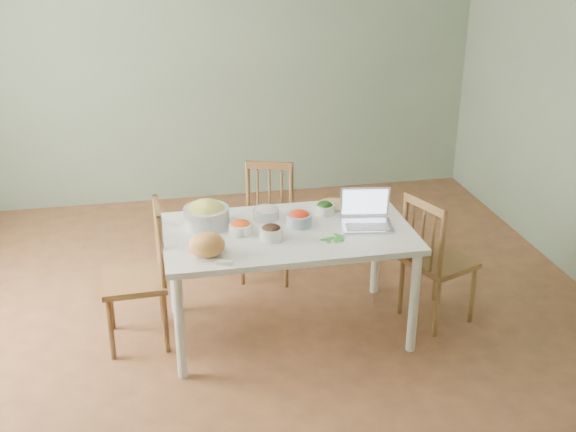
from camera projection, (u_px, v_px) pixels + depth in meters
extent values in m
cube|color=brown|center=(255.00, 332.00, 4.73)|extent=(5.00, 5.00, 0.00)
cube|color=gray|center=(210.00, 58.00, 6.44)|extent=(5.00, 0.00, 2.70)
cube|color=gray|center=(386.00, 406.00, 1.95)|extent=(5.00, 0.00, 2.70)
ellipsoid|color=#AE743C|center=(207.00, 245.00, 4.12)|extent=(0.23, 0.23, 0.14)
cube|color=beige|center=(224.00, 262.00, 4.03)|extent=(0.10, 0.06, 0.03)
cylinder|color=tan|center=(334.00, 205.00, 4.82)|extent=(0.28, 0.28, 0.02)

